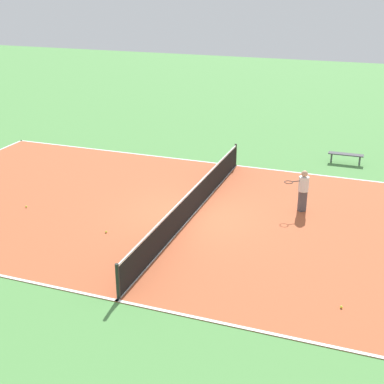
% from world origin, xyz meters
% --- Properties ---
extents(ground_plane, '(80.00, 80.00, 0.00)m').
position_xyz_m(ground_plane, '(0.00, 0.00, 0.00)').
color(ground_plane, '#518E47').
extents(court_surface, '(11.52, 22.98, 0.02)m').
position_xyz_m(court_surface, '(0.00, 0.00, 0.01)').
color(court_surface, '#B75633').
rests_on(court_surface, ground_plane).
extents(tennis_net, '(11.32, 0.10, 1.02)m').
position_xyz_m(tennis_net, '(0.00, 0.00, 0.54)').
color(tennis_net, black).
rests_on(tennis_net, court_surface).
extents(bench, '(0.36, 1.54, 0.45)m').
position_xyz_m(bench, '(-7.75, 4.56, 0.39)').
color(bench, '#333338').
rests_on(bench, ground_plane).
extents(player_far_white, '(0.83, 0.94, 1.53)m').
position_xyz_m(player_far_white, '(-1.70, 3.57, 0.89)').
color(player_far_white, '#4C4C51').
rests_on(player_far_white, court_surface).
extents(tennis_ball_near_net, '(0.07, 0.07, 0.07)m').
position_xyz_m(tennis_ball_near_net, '(2.29, -2.17, 0.06)').
color(tennis_ball_near_net, '#CCE033').
rests_on(tennis_ball_near_net, court_surface).
extents(tennis_ball_left_sideline, '(0.07, 0.07, 0.07)m').
position_xyz_m(tennis_ball_left_sideline, '(4.08, 5.52, 0.06)').
color(tennis_ball_left_sideline, '#CCE033').
rests_on(tennis_ball_left_sideline, court_surface).
extents(tennis_ball_far_baseline, '(0.07, 0.07, 0.07)m').
position_xyz_m(tennis_ball_far_baseline, '(1.44, -5.91, 0.06)').
color(tennis_ball_far_baseline, '#CCE033').
rests_on(tennis_ball_far_baseline, court_surface).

